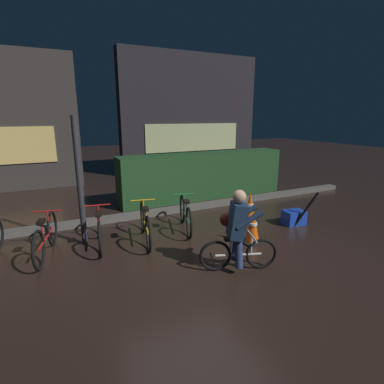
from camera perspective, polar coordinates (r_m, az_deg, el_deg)
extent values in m
plane|color=black|center=(5.29, 0.95, -11.18)|extent=(40.00, 40.00, 0.00)
cube|color=#56544F|center=(7.16, -7.13, -3.86)|extent=(12.00, 0.24, 0.12)
cube|color=#214723|center=(8.52, 2.22, 3.16)|extent=(4.80, 0.70, 1.27)
cube|color=#262328|center=(12.74, -0.26, 14.51)|extent=(5.86, 0.50, 4.66)
cube|color=#BFCC8C|center=(12.53, 0.30, 10.25)|extent=(4.10, 0.04, 1.10)
cylinder|color=#2D2D33|center=(5.59, -20.43, 1.63)|extent=(0.10, 0.10, 2.28)
torus|color=black|center=(6.00, -24.84, -6.23)|extent=(0.19, 0.61, 0.62)
torus|color=black|center=(5.17, -26.95, -9.72)|extent=(0.19, 0.61, 0.62)
cylinder|color=#B21919|center=(5.58, -25.81, -7.85)|extent=(0.26, 0.90, 0.04)
cylinder|color=#B21919|center=(5.37, -26.39, -6.76)|extent=(0.03, 0.03, 0.35)
cube|color=black|center=(5.32, -26.59, -5.02)|extent=(0.14, 0.22, 0.05)
cylinder|color=#B21919|center=(5.75, -25.46, -5.11)|extent=(0.03, 0.03, 0.39)
cylinder|color=#B21919|center=(5.69, -25.67, -3.26)|extent=(0.45, 0.13, 0.02)
torus|color=black|center=(6.09, -17.15, -5.30)|extent=(0.13, 0.61, 0.61)
torus|color=black|center=(5.24, -16.97, -8.48)|extent=(0.13, 0.61, 0.61)
cylinder|color=#B21919|center=(5.66, -17.07, -6.77)|extent=(0.17, 0.90, 0.04)
cylinder|color=#B21919|center=(5.46, -17.16, -5.69)|extent=(0.03, 0.03, 0.34)
cube|color=black|center=(5.40, -17.29, -4.00)|extent=(0.13, 0.21, 0.05)
cylinder|color=#B21919|center=(5.83, -17.25, -4.18)|extent=(0.03, 0.03, 0.38)
cylinder|color=#B21919|center=(5.78, -17.38, -2.39)|extent=(0.46, 0.09, 0.02)
torus|color=black|center=(6.12, -9.28, -4.58)|extent=(0.17, 0.63, 0.63)
torus|color=black|center=(5.24, -8.24, -7.82)|extent=(0.17, 0.63, 0.63)
cylinder|color=gold|center=(5.68, -8.80, -6.08)|extent=(0.22, 0.93, 0.04)
cylinder|color=gold|center=(5.47, -8.68, -4.92)|extent=(0.03, 0.03, 0.35)
cube|color=black|center=(5.41, -8.75, -3.15)|extent=(0.14, 0.22, 0.05)
cylinder|color=gold|center=(5.86, -9.15, -3.39)|extent=(0.03, 0.03, 0.40)
cylinder|color=gold|center=(5.80, -9.23, -1.52)|extent=(0.46, 0.12, 0.02)
torus|color=black|center=(6.58, -1.83, -3.18)|extent=(0.21, 0.59, 0.61)
torus|color=black|center=(5.74, -0.58, -5.84)|extent=(0.21, 0.59, 0.61)
cylinder|color=#236B38|center=(6.16, -1.25, -4.42)|extent=(0.29, 0.87, 0.04)
cylinder|color=#236B38|center=(5.95, -1.03, -3.36)|extent=(0.03, 0.03, 0.34)
cube|color=black|center=(5.91, -1.04, -1.80)|extent=(0.15, 0.22, 0.05)
cylinder|color=#236B38|center=(6.33, -1.59, -2.08)|extent=(0.03, 0.03, 0.38)
cylinder|color=#236B38|center=(6.28, -1.60, -0.42)|extent=(0.45, 0.15, 0.02)
cube|color=black|center=(5.75, 11.23, -9.16)|extent=(0.36, 0.36, 0.03)
cone|color=#EA560F|center=(5.63, 11.38, -6.18)|extent=(0.26, 0.26, 0.61)
cylinder|color=white|center=(5.62, 11.40, -5.89)|extent=(0.16, 0.16, 0.05)
cube|color=black|center=(6.84, 10.74, -5.28)|extent=(0.36, 0.36, 0.03)
cone|color=#EA560F|center=(6.74, 10.87, -2.64)|extent=(0.26, 0.26, 0.63)
cylinder|color=white|center=(6.73, 10.88, -2.39)|extent=(0.16, 0.16, 0.05)
cube|color=#193DB7|center=(6.86, 18.63, -4.55)|extent=(0.47, 0.36, 0.30)
torus|color=black|center=(4.78, 12.90, -11.27)|extent=(0.47, 0.21, 0.48)
torus|color=black|center=(4.62, 4.40, -11.90)|extent=(0.47, 0.21, 0.48)
cylinder|color=silver|center=(4.69, 8.73, -11.61)|extent=(0.67, 0.28, 0.04)
cylinder|color=silver|center=(4.60, 7.28, -10.24)|extent=(0.03, 0.03, 0.26)
cube|color=black|center=(4.55, 7.34, -8.73)|extent=(0.22, 0.16, 0.05)
cylinder|color=silver|center=(4.68, 11.13, -9.78)|extent=(0.03, 0.03, 0.30)
cylinder|color=silver|center=(4.62, 11.22, -8.10)|extent=(0.18, 0.44, 0.02)
cylinder|color=navy|center=(4.75, 8.22, -10.46)|extent=(0.18, 0.23, 0.42)
cylinder|color=navy|center=(4.57, 8.83, -11.49)|extent=(0.18, 0.23, 0.42)
cube|color=#192D47|center=(4.47, 8.49, -5.35)|extent=(0.36, 0.39, 0.54)
sphere|color=tan|center=(4.37, 8.92, -0.89)|extent=(0.20, 0.20, 0.20)
cylinder|color=#192D47|center=(4.62, 9.78, -4.11)|extent=(0.40, 0.21, 0.29)
cylinder|color=#192D47|center=(4.36, 10.76, -5.25)|extent=(0.40, 0.21, 0.29)
ellipsoid|color=maroon|center=(4.65, 7.15, -5.15)|extent=(0.36, 0.26, 0.24)
cylinder|color=black|center=(6.67, 20.66, -3.14)|extent=(0.39, 0.31, 0.77)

